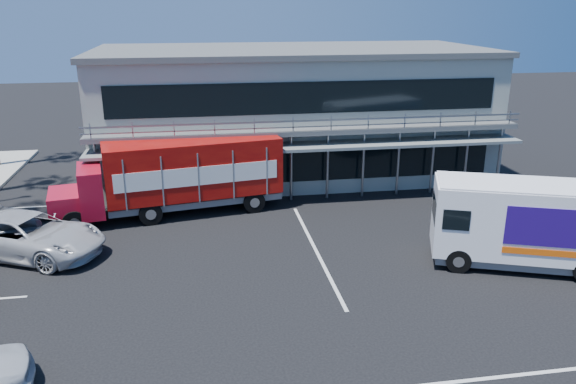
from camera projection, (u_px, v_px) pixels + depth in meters
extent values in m
plane|color=black|center=(279.00, 288.00, 20.13)|extent=(120.00, 120.00, 0.00)
cube|color=#9DA093|center=(291.00, 113.00, 33.51)|extent=(22.00, 10.00, 7.00)
cube|color=#515454|center=(291.00, 50.00, 32.35)|extent=(22.40, 10.40, 0.30)
cube|color=#515454|center=(310.00, 131.00, 28.24)|extent=(22.00, 1.20, 0.25)
cube|color=gray|center=(312.00, 124.00, 27.57)|extent=(22.00, 0.08, 0.90)
cube|color=slate|center=(311.00, 146.00, 28.18)|extent=(22.00, 1.80, 0.15)
cube|color=black|center=(307.00, 166.00, 29.42)|extent=(20.00, 0.06, 1.60)
cube|color=black|center=(308.00, 98.00, 28.28)|extent=(20.00, 0.06, 1.60)
cube|color=#A80D22|center=(66.00, 205.00, 25.48)|extent=(1.82, 2.53, 1.24)
cube|color=#A80D22|center=(91.00, 190.00, 25.65)|extent=(1.46, 2.71, 2.16)
cube|color=black|center=(90.00, 177.00, 25.46)|extent=(0.43, 2.16, 0.72)
cube|color=#AD120A|center=(193.00, 167.00, 26.92)|extent=(8.56, 3.96, 2.68)
cube|color=slate|center=(195.00, 198.00, 27.43)|extent=(8.49, 3.58, 0.31)
cube|color=white|center=(198.00, 176.00, 25.79)|extent=(7.47, 1.34, 0.88)
cube|color=white|center=(189.00, 162.00, 28.12)|extent=(7.47, 1.34, 0.88)
cylinder|color=black|center=(74.00, 223.00, 24.72)|extent=(1.10, 0.46, 1.07)
cylinder|color=black|center=(75.00, 206.00, 26.75)|extent=(1.10, 0.46, 1.07)
cylinder|color=black|center=(151.00, 214.00, 25.75)|extent=(1.10, 0.46, 1.07)
cylinder|color=black|center=(146.00, 199.00, 27.78)|extent=(1.10, 0.46, 1.07)
cylinder|color=black|center=(254.00, 202.00, 27.30)|extent=(1.10, 0.46, 1.07)
cylinder|color=black|center=(242.00, 188.00, 29.32)|extent=(1.10, 0.46, 1.07)
cube|color=white|center=(526.00, 220.00, 21.27)|extent=(7.22, 4.57, 2.73)
cube|color=slate|center=(521.00, 256.00, 21.75)|extent=(6.88, 4.25, 0.34)
cube|color=black|center=(435.00, 207.00, 21.79)|extent=(0.72, 1.82, 0.93)
cube|color=white|center=(531.00, 185.00, 20.82)|extent=(7.08, 4.48, 0.08)
cube|color=#240B69|center=(557.00, 228.00, 19.96)|extent=(3.31, 1.25, 1.46)
cube|color=#240B69|center=(542.00, 206.00, 22.17)|extent=(3.31, 1.25, 1.46)
cube|color=#F2590C|center=(553.00, 253.00, 20.26)|extent=(3.30, 1.24, 0.24)
cylinder|color=black|center=(458.00, 261.00, 21.20)|extent=(0.98, 0.59, 0.94)
cylinder|color=black|center=(454.00, 239.00, 23.13)|extent=(0.98, 0.59, 0.94)
cylinder|color=black|center=(570.00, 248.00, 22.31)|extent=(0.98, 0.59, 0.94)
imported|color=#BCBCBE|center=(29.00, 236.00, 22.52)|extent=(6.75, 5.13, 1.70)
imported|color=#2B3139|center=(32.00, 236.00, 22.93)|extent=(4.87, 2.99, 1.32)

